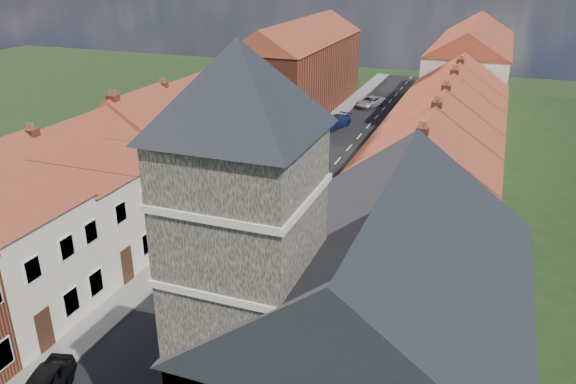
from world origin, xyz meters
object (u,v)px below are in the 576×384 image
Objects in this scene: pedestrian_left at (157,248)px; church at (360,320)px; car_mid at (291,166)px; lamppost at (228,170)px; car_distant at (370,102)px; car_far at (335,122)px; pedestrian_right at (260,379)px; car_mid_b at (337,210)px.

church is at bearing -17.78° from pedestrian_left.
lamppost is at bearing -80.79° from car_mid.
church is 3.39× the size of car_distant.
car_far is (-0.41, 14.62, -0.09)m from car_mid.
pedestrian_left is 0.94× the size of pedestrian_right.
car_distant is 50.02m from pedestrian_right.
lamppost is (-13.17, 16.68, -2.34)m from church.
car_mid_b is (-6.16, 19.19, -5.23)m from church.
church is 42.98m from car_far.
lamppost is 34.48m from car_distant.
pedestrian_left reaches higher than car_far.
car_mid_b is (-1.90, 17.76, -0.32)m from pedestrian_right.
pedestrian_right is at bearing -59.70° from lamppost.
pedestrian_left is at bearing -76.77° from car_far.
car_mid_b is (5.99, -6.96, -0.09)m from car_mid.
car_far is at bearing 102.20° from pedestrian_left.
church is 3.90× the size of car_mid_b.
church reaches higher than pedestrian_right.
car_mid_b is at bearing 64.92° from pedestrian_left.
pedestrian_left is at bearing -82.56° from car_mid.
car_distant is 32.17m from car_mid_b.
car_mid is 2.64× the size of pedestrian_right.
car_mid is 14.63m from car_far.
pedestrian_right is 17.86m from car_mid_b.
car_distant is at bearing 101.10° from pedestrian_left.
lamppost is 3.57× the size of pedestrian_right.
church is at bearing -59.02° from car_distant.
car_far is at bearing -81.55° from car_mid_b.
lamppost reaches higher than pedestrian_right.
car_far is at bearing -79.25° from car_distant.
lamppost is at bearing -42.36° from pedestrian_right.
car_distant is 1.15× the size of car_mid_b.
lamppost is at bearing 95.43° from pedestrian_left.
car_far is 2.64× the size of pedestrian_right.
car_mid reaches higher than car_mid_b.
church reaches higher than car_far.
car_mid is (-12.15, 26.15, -5.15)m from church.
pedestrian_left is at bearing -21.22° from pedestrian_right.
church reaches higher than lamppost.
pedestrian_left is (-3.32, -41.41, 0.29)m from car_distant.
pedestrian_left reaches higher than car_mid.
car_mid is 24.84m from car_distant.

